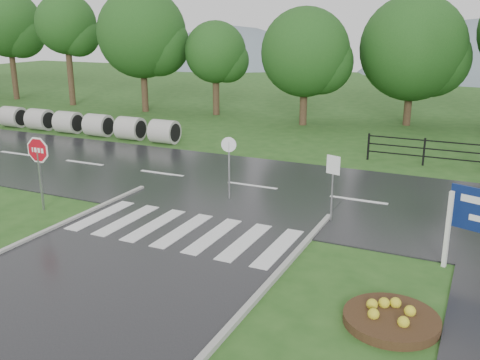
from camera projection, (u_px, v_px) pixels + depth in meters
The scene contains 10 objects.
ground at pixel (61, 312), 11.33m from camera, with size 120.00×120.00×0.00m, color #25501A.
main_road at pixel (252, 187), 20.00m from camera, with size 90.00×8.00×0.04m, color black.
crosswalk at pixel (183, 230), 15.65m from camera, with size 6.50×2.80×0.02m.
hills at pixel (444, 192), 70.69m from camera, with size 102.00×48.00×48.00m.
treeline at pixel (363, 126), 31.74m from camera, with size 83.20×5.20×10.00m.
culvert_pipes at pixel (83, 124), 29.23m from camera, with size 11.80×1.20×1.20m.
stop_sign at pixel (38, 156), 17.03m from camera, with size 1.15×0.07×2.59m.
flower_bed at pixel (391, 318), 10.84m from camera, with size 1.94×1.94×0.39m.
reg_sign_small at pixel (333, 175), 16.06m from camera, with size 0.45×0.16×2.10m.
reg_sign_round at pixel (229, 160), 18.15m from camera, with size 0.50×0.17×2.22m.
Camera 1 is at (7.74, -7.49, 5.89)m, focal length 40.00 mm.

